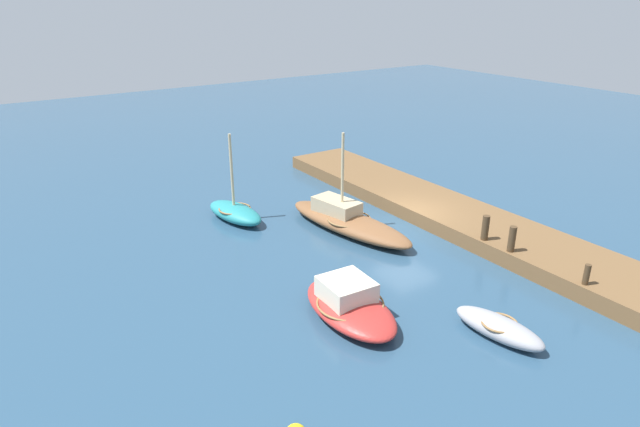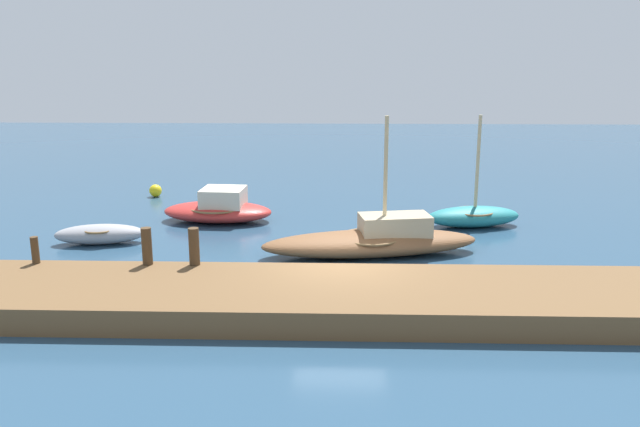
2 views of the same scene
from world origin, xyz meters
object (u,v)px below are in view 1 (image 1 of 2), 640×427
mooring_post_west (587,274)px  mooring_post_mid_east (511,242)px  mooring_post_east (485,228)px  sailboat_brown (347,220)px  dinghy_grey (499,328)px  rowboat_teal (235,212)px  mooring_post_mid_west (512,239)px  motorboat_red (349,304)px

mooring_post_west → mooring_post_mid_east: bearing=0.0°
mooring_post_mid_east → mooring_post_east: 1.25m
sailboat_brown → dinghy_grey: (-8.86, 0.93, -0.14)m
rowboat_teal → mooring_post_west: size_ratio=5.52×
dinghy_grey → mooring_post_mid_east: mooring_post_mid_east is taller
sailboat_brown → mooring_post_mid_east: (-6.08, -3.06, 0.53)m
mooring_post_west → mooring_post_mid_west: mooring_post_mid_west is taller
dinghy_grey → mooring_post_mid_west: size_ratio=3.02×
sailboat_brown → dinghy_grey: size_ratio=2.31×
mooring_post_west → mooring_post_east: 4.23m
dinghy_grey → rowboat_teal: bearing=3.2°
mooring_post_mid_east → motorboat_red: bearing=85.5°
sailboat_brown → motorboat_red: size_ratio=1.68×
mooring_post_west → mooring_post_east: bearing=0.0°
dinghy_grey → mooring_post_east: bearing=-53.3°
dinghy_grey → mooring_post_mid_west: 4.93m
mooring_post_west → mooring_post_mid_west: (2.98, 0.00, 0.14)m
mooring_post_east → mooring_post_mid_west: bearing=180.0°
mooring_post_west → mooring_post_mid_east: size_ratio=1.00×
mooring_post_mid_east → mooring_post_mid_west: bearing=180.0°
rowboat_teal → mooring_post_west: bearing=-163.1°
rowboat_teal → motorboat_red: (-9.26, 0.47, 0.07)m
rowboat_teal → mooring_post_west: 14.41m
motorboat_red → mooring_post_east: mooring_post_east is taller
mooring_post_mid_west → dinghy_grey: bearing=124.8°
sailboat_brown → mooring_post_east: (-4.84, -3.06, 0.67)m
mooring_post_mid_east → mooring_post_east: bearing=0.0°
dinghy_grey → mooring_post_mid_east: 4.91m
mooring_post_mid_west → mooring_post_west: bearing=180.0°
mooring_post_mid_east → mooring_post_east: size_ratio=0.72×
dinghy_grey → mooring_post_east: size_ratio=3.01×
rowboat_teal → motorboat_red: 9.27m
rowboat_teal → mooring_post_east: 10.84m
mooring_post_west → mooring_post_east: (4.22, 0.00, 0.14)m
mooring_post_mid_east → sailboat_brown: bearing=26.7°
mooring_post_mid_east → mooring_post_west: bearing=180.0°
sailboat_brown → mooring_post_west: sailboat_brown is taller
mooring_post_west → rowboat_teal: bearing=27.2°
sailboat_brown → rowboat_teal: sailboat_brown is taller
sailboat_brown → motorboat_red: 6.82m
mooring_post_west → sailboat_brown: bearing=18.7°
rowboat_teal → mooring_post_mid_west: (-9.82, -6.59, 0.73)m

